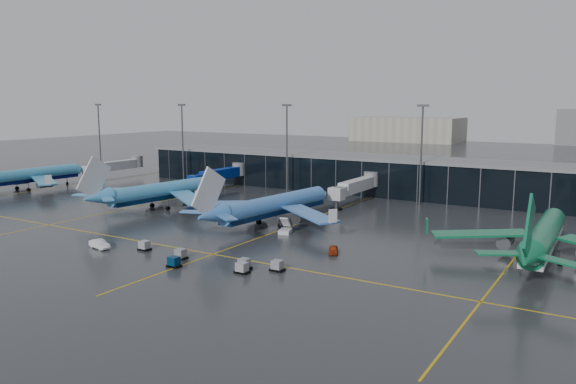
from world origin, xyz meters
The scene contains 13 objects.
ground centered at (0.00, 0.00, 0.00)m, with size 600.00×600.00×0.00m, color #282B2D.
terminal_pier centered at (0.00, 62.00, 5.42)m, with size 142.00×17.00×10.70m.
jet_bridges centered at (-35.00, 42.99, 4.55)m, with size 94.00×27.50×7.20m.
flood_masts centered at (5.00, 50.00, 13.81)m, with size 203.00×0.50×25.50m.
taxi_lines centered at (10.00, 10.61, 0.01)m, with size 220.00×120.00×0.02m.
airliner_klm_west centered at (-83.37, 13.13, 6.81)m, with size 38.91×44.32×13.62m, color #3B92C2, non-canonical shape.
airliner_arkefly centered at (-27.73, 13.28, 6.77)m, with size 38.67×44.04×13.54m, color #3F97D1, non-canonical shape.
airliner_klm_near centered at (6.12, 11.08, 6.72)m, with size 38.42×43.76×13.45m, color #3F7DD1, non-canonical shape.
airliner_aer_lingus centered at (59.10, 10.71, 6.60)m, with size 37.72×42.96×13.20m, color #0C6A3F, non-canonical shape.
baggage_carts centered at (13.32, -20.28, 0.76)m, with size 29.02×8.36×1.70m.
mobile_airstair centered at (12.35, 4.95, 0.77)m, with size 3.02×3.70×3.45m.
service_van_red centered at (27.53, -3.71, 0.68)m, with size 1.60×3.99×1.36m, color #9F2C0C.
service_van_white centered at (-9.92, -22.59, 0.81)m, with size 1.71×4.90×1.61m, color white.
Camera 1 is at (70.20, -88.51, 25.96)m, focal length 35.00 mm.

